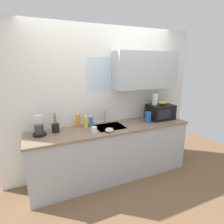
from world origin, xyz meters
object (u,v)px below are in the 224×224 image
at_px(banana_bunch, 163,103).
at_px(small_bowl, 109,130).
at_px(coffee_maker, 39,128).
at_px(mug_white, 94,130).
at_px(utensil_crock, 56,128).
at_px(dish_soap_bottle_orange, 78,120).
at_px(cereal_canister, 148,117).
at_px(dish_soap_bottle_yellow, 86,121).
at_px(microwave, 160,112).
at_px(paper_towel_roll, 155,99).
at_px(dish_soap_bottle_blue, 91,121).

bearing_deg(banana_bunch, small_bowl, -168.06).
height_order(coffee_maker, mug_white, coffee_maker).
relative_size(mug_white, utensil_crock, 0.32).
bearing_deg(dish_soap_bottle_orange, cereal_canister, -12.87).
xyz_separation_m(dish_soap_bottle_yellow, cereal_canister, (1.06, -0.20, -0.01)).
bearing_deg(small_bowl, banana_bunch, 11.94).
height_order(banana_bunch, dish_soap_bottle_yellow, banana_bunch).
bearing_deg(cereal_canister, microwave, 16.17).
distance_m(coffee_maker, dish_soap_bottle_orange, 0.61).
bearing_deg(cereal_canister, small_bowl, -169.28).
bearing_deg(cereal_canister, paper_towel_roll, 32.01).
distance_m(dish_soap_bottle_yellow, mug_white, 0.30).
bearing_deg(microwave, coffee_maker, 178.37).
distance_m(mug_white, utensil_crock, 0.58).
height_order(banana_bunch, utensil_crock, banana_bunch).
xyz_separation_m(dish_soap_bottle_orange, utensil_crock, (-0.37, -0.10, -0.05)).
relative_size(microwave, dish_soap_bottle_blue, 2.28).
relative_size(microwave, dish_soap_bottle_yellow, 2.14).
xyz_separation_m(coffee_maker, utensil_crock, (0.23, 0.01, -0.03)).
bearing_deg(coffee_maker, microwave, -1.63).
height_order(microwave, small_bowl, microwave).
bearing_deg(paper_towel_roll, mug_white, -169.15).
distance_m(cereal_canister, mug_white, 1.02).
xyz_separation_m(banana_bunch, coffee_maker, (-2.15, 0.06, -0.20)).
height_order(coffee_maker, utensil_crock, utensil_crock).
xyz_separation_m(dish_soap_bottle_blue, dish_soap_bottle_orange, (-0.19, 0.06, 0.02)).
height_order(banana_bunch, coffee_maker, banana_bunch).
bearing_deg(cereal_canister, coffee_maker, 174.87).
height_order(dish_soap_bottle_orange, cereal_canister, dish_soap_bottle_orange).
bearing_deg(dish_soap_bottle_orange, paper_towel_roll, -4.73).
bearing_deg(dish_soap_bottle_orange, dish_soap_bottle_blue, -18.69).
bearing_deg(dish_soap_bottle_blue, cereal_canister, -11.68).
xyz_separation_m(cereal_canister, small_bowl, (-0.79, -0.15, -0.06)).
relative_size(dish_soap_bottle_yellow, cereal_canister, 1.13).
bearing_deg(mug_white, dish_soap_bottle_yellow, 98.42).
xyz_separation_m(dish_soap_bottle_orange, cereal_canister, (1.16, -0.27, -0.02)).
distance_m(microwave, paper_towel_roll, 0.27).
distance_m(microwave, mug_white, 1.37).
height_order(microwave, banana_bunch, banana_bunch).
height_order(banana_bunch, small_bowl, banana_bunch).
height_order(microwave, utensil_crock, utensil_crock).
relative_size(banana_bunch, utensil_crock, 0.68).
relative_size(coffee_maker, small_bowl, 2.15).
xyz_separation_m(dish_soap_bottle_blue, utensil_crock, (-0.56, -0.03, -0.02)).
bearing_deg(microwave, dish_soap_bottle_yellow, 175.89).
relative_size(paper_towel_roll, small_bowl, 1.69).
bearing_deg(coffee_maker, dish_soap_bottle_orange, 10.22).
bearing_deg(dish_soap_bottle_yellow, microwave, -4.11).
height_order(dish_soap_bottle_yellow, dish_soap_bottle_orange, dish_soap_bottle_orange).
distance_m(dish_soap_bottle_orange, cereal_canister, 1.19).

